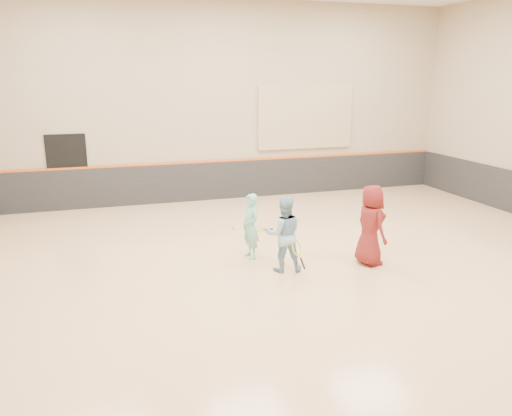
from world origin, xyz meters
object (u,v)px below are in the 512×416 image
object	(u,v)px
girl	(251,226)
young_man	(371,225)
spare_racket	(259,227)
instructor	(284,234)

from	to	relation	value
girl	young_man	distance (m)	2.48
young_man	spare_racket	xyz separation A→B (m)	(-1.47, 2.91, -0.74)
young_man	instructor	bearing A→B (deg)	79.23
girl	instructor	bearing A→B (deg)	15.32
instructor	spare_racket	bearing A→B (deg)	-86.66
instructor	spare_racket	size ratio (longest dim) A/B	2.09
young_man	spare_racket	size ratio (longest dim) A/B	2.30
instructor	young_man	world-z (taller)	young_man
instructor	young_man	bearing A→B (deg)	-175.07
girl	instructor	distance (m)	0.99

